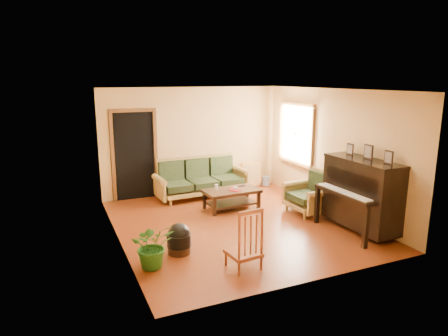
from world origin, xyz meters
name	(u,v)px	position (x,y,z in m)	size (l,w,h in m)	color
floor	(236,224)	(0.00, 0.00, 0.00)	(5.00, 5.00, 0.00)	#59200B
doorway	(135,156)	(-1.45, 2.48, 1.02)	(1.08, 0.16, 2.05)	black
window	(296,134)	(2.21, 1.30, 1.50)	(0.12, 1.36, 1.46)	white
sofa	(202,178)	(0.03, 1.99, 0.47)	(2.19, 0.92, 0.94)	olive
coffee_table	(232,199)	(0.30, 0.87, 0.22)	(1.20, 0.65, 0.43)	black
armchair	(308,192)	(1.67, -0.03, 0.46)	(0.87, 0.91, 0.91)	olive
piano	(363,195)	(2.00, -1.26, 0.69)	(0.91, 1.55, 1.37)	black
footstool	(179,242)	(-1.43, -0.85, 0.19)	(0.40, 0.40, 0.38)	black
red_chair	(244,238)	(-0.70, -1.74, 0.48)	(0.45, 0.50, 0.97)	maroon
leaning_frame	(251,174)	(1.55, 2.34, 0.34)	(0.50, 0.11, 0.67)	gold
ceramic_crock	(266,181)	(1.95, 2.28, 0.13)	(0.20, 0.20, 0.25)	#375DA5
potted_plant	(153,245)	(-1.94, -1.17, 0.36)	(0.64, 0.55, 0.71)	#215D1A
book	(232,191)	(0.25, 0.72, 0.45)	(0.17, 0.23, 0.02)	maroon
candle	(216,187)	(-0.01, 0.98, 0.50)	(0.07, 0.07, 0.13)	silver
glass_jar	(235,188)	(0.37, 0.82, 0.47)	(0.10, 0.10, 0.06)	white
remote	(242,186)	(0.63, 1.03, 0.44)	(0.15, 0.04, 0.02)	black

